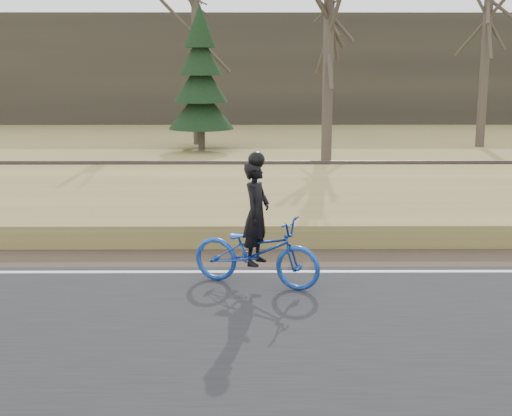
{
  "coord_description": "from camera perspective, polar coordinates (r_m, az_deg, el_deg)",
  "views": [
    {
      "loc": [
        -3.37,
        -11.32,
        3.59
      ],
      "look_at": [
        -3.3,
        0.5,
        1.1
      ],
      "focal_mm": 50.0,
      "sensor_mm": 36.0,
      "label": 1
    }
  ],
  "objects": [
    {
      "name": "shoulder",
      "position": [
        13.44,
        14.23,
        -3.88
      ],
      "size": [
        120.0,
        1.6,
        0.04
      ],
      "primitive_type": "cube",
      "color": "#473A2B",
      "rests_on": "ground"
    },
    {
      "name": "ballast",
      "position": [
        19.89,
        9.43,
        1.99
      ],
      "size": [
        120.0,
        3.0,
        0.45
      ],
      "primitive_type": "cube",
      "color": "slate",
      "rests_on": "ground"
    },
    {
      "name": "cyclist",
      "position": [
        11.2,
        0.03,
        -2.87
      ],
      "size": [
        2.22,
        1.45,
        2.13
      ],
      "rotation": [
        0.0,
        0.0,
        1.19
      ],
      "color": "#173E9E",
      "rests_on": "road"
    },
    {
      "name": "road",
      "position": [
        10.09,
        19.5,
        -9.48
      ],
      "size": [
        120.0,
        6.0,
        0.06
      ],
      "primitive_type": "cube",
      "color": "black",
      "rests_on": "ground"
    },
    {
      "name": "ground",
      "position": [
        12.34,
        15.61,
        -5.46
      ],
      "size": [
        120.0,
        120.0,
        0.0
      ],
      "primitive_type": "plane",
      "color": "#98874D",
      "rests_on": "ground"
    },
    {
      "name": "treeline_backdrop",
      "position": [
        41.46,
        4.4,
        11.04
      ],
      "size": [
        120.0,
        4.0,
        6.0
      ],
      "primitive_type": "cube",
      "color": "#383328",
      "rests_on": "ground"
    },
    {
      "name": "edge_line",
      "position": [
        12.51,
        15.38,
        -4.91
      ],
      "size": [
        120.0,
        0.12,
        0.01
      ],
      "primitive_type": "cube",
      "color": "silver",
      "rests_on": "road"
    },
    {
      "name": "embankment",
      "position": [
        16.23,
        11.66,
        -0.34
      ],
      "size": [
        120.0,
        5.0,
        0.44
      ],
      "primitive_type": "cube",
      "color": "#98874D",
      "rests_on": "ground"
    },
    {
      "name": "conifer",
      "position": [
        28.37,
        -4.44,
        10.01
      ],
      "size": [
        2.6,
        2.6,
        5.66
      ],
      "color": "#50463A",
      "rests_on": "ground"
    },
    {
      "name": "bare_tree_center",
      "position": [
        30.88,
        17.89,
        11.86
      ],
      "size": [
        0.36,
        0.36,
        7.75
      ],
      "primitive_type": "cylinder",
      "color": "#50463A",
      "rests_on": "ground"
    },
    {
      "name": "bare_tree_left",
      "position": [
        30.41,
        -4.81,
        12.81
      ],
      "size": [
        0.36,
        0.36,
        8.2
      ],
      "primitive_type": "cylinder",
      "color": "#50463A",
      "rests_on": "ground"
    },
    {
      "name": "railroad",
      "position": [
        19.84,
        9.46,
        2.86
      ],
      "size": [
        120.0,
        2.4,
        0.29
      ],
      "color": "black",
      "rests_on": "ballast"
    },
    {
      "name": "bare_tree_near_left",
      "position": [
        24.27,
        5.78,
        11.01
      ],
      "size": [
        0.36,
        0.36,
        6.48
      ],
      "primitive_type": "cylinder",
      "color": "#50463A",
      "rests_on": "ground"
    }
  ]
}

